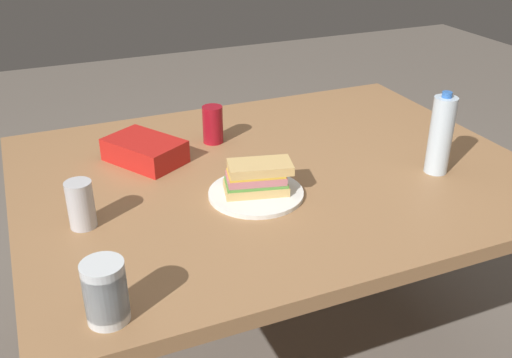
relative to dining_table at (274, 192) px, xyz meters
name	(u,v)px	position (x,y,z in m)	size (l,w,h in m)	color
ground_plane	(272,351)	(0.00, 0.00, -0.64)	(8.00, 8.00, 0.00)	#70665B
dining_table	(274,192)	(0.00, 0.00, 0.00)	(1.48, 1.14, 0.72)	#9E7047
paper_plate	(256,193)	(-0.11, -0.13, 0.09)	(0.26, 0.26, 0.01)	white
sandwich	(257,178)	(-0.11, -0.13, 0.13)	(0.20, 0.13, 0.08)	#DBB26B
soda_can_red	(213,125)	(-0.10, 0.26, 0.14)	(0.07, 0.07, 0.12)	maroon
chip_bag	(145,151)	(-0.34, 0.20, 0.11)	(0.23, 0.15, 0.07)	red
water_bottle_tall	(441,135)	(0.43, -0.20, 0.20)	(0.07, 0.07, 0.24)	silver
plastic_cup_stack	(106,292)	(-0.57, -0.47, 0.14)	(0.08, 0.08, 0.13)	silver
soda_can_silver	(81,205)	(-0.57, -0.10, 0.14)	(0.07, 0.07, 0.12)	silver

